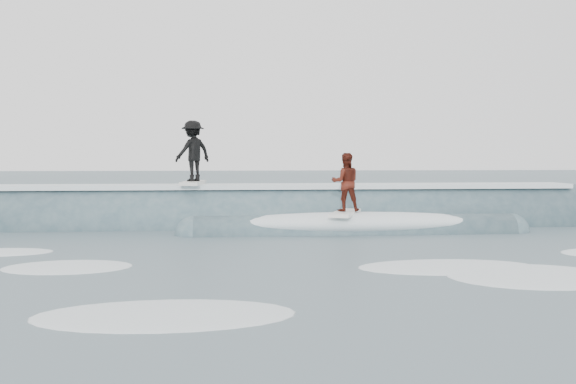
{
  "coord_description": "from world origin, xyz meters",
  "views": [
    {
      "loc": [
        -1.65,
        -13.32,
        2.17
      ],
      "look_at": [
        0.0,
        5.5,
        1.1
      ],
      "focal_mm": 40.0,
      "sensor_mm": 36.0,
      "label": 1
    }
  ],
  "objects": [
    {
      "name": "whitewater",
      "position": [
        0.58,
        -1.47,
        0.0
      ],
      "size": [
        16.36,
        7.82,
        0.1
      ],
      "color": "white",
      "rests_on": "ground"
    },
    {
      "name": "surfer_black",
      "position": [
        -2.84,
        6.5,
        2.25
      ],
      "size": [
        1.37,
        2.04,
        1.96
      ],
      "color": "silver",
      "rests_on": "ground"
    },
    {
      "name": "surfer_red",
      "position": [
        1.51,
        4.3,
        1.33
      ],
      "size": [
        1.23,
        2.06,
        1.73
      ],
      "color": "white",
      "rests_on": "ground"
    },
    {
      "name": "breaking_wave",
      "position": [
        0.2,
        6.25,
        0.04
      ],
      "size": [
        23.7,
        4.0,
        2.44
      ],
      "color": "#36505C",
      "rests_on": "ground"
    },
    {
      "name": "far_swells",
      "position": [
        -2.17,
        17.65,
        0.0
      ],
      "size": [
        40.27,
        8.65,
        0.8
      ],
      "color": "#36505C",
      "rests_on": "ground"
    },
    {
      "name": "ground",
      "position": [
        0.0,
        0.0,
        0.0
      ],
      "size": [
        160.0,
        160.0,
        0.0
      ],
      "primitive_type": "plane",
      "color": "#3F585D",
      "rests_on": "ground"
    }
  ]
}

